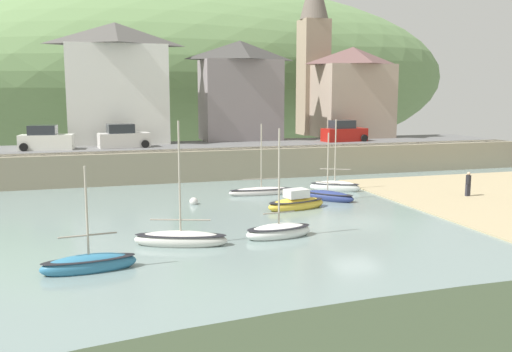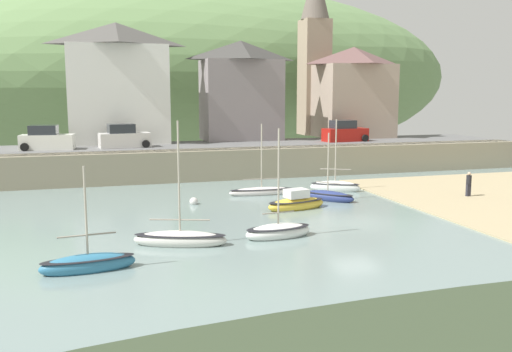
# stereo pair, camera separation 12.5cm
# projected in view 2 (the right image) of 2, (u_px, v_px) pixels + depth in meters

# --- Properties ---
(ground) EXTENTS (48.00, 41.00, 0.61)m
(ground) POSITION_uv_depth(u_px,v_px,m) (500.00, 270.00, 22.02)
(ground) COLOR gray
(quay_seawall) EXTENTS (48.00, 9.40, 2.40)m
(quay_seawall) POSITION_uv_depth(u_px,v_px,m) (261.00, 160.00, 47.08)
(quay_seawall) COLOR gray
(quay_seawall) RESTS_ON ground
(hillside_backdrop) EXTENTS (80.00, 44.00, 25.85)m
(hillside_backdrop) POSITION_uv_depth(u_px,v_px,m) (186.00, 76.00, 81.70)
(hillside_backdrop) COLOR #698C55
(hillside_backdrop) RESTS_ON ground
(waterfront_building_left) EXTENTS (8.83, 5.92, 10.57)m
(waterfront_building_left) POSITION_uv_depth(u_px,v_px,m) (118.00, 83.00, 50.29)
(waterfront_building_left) COLOR white
(waterfront_building_left) RESTS_ON ground
(waterfront_building_centre) EXTENTS (7.58, 4.84, 9.28)m
(waterfront_building_centre) POSITION_uv_depth(u_px,v_px,m) (241.00, 90.00, 53.61)
(waterfront_building_centre) COLOR gray
(waterfront_building_centre) RESTS_ON ground
(waterfront_building_right) EXTENTS (7.35, 6.05, 8.96)m
(waterfront_building_right) POSITION_uv_depth(u_px,v_px,m) (353.00, 92.00, 56.94)
(waterfront_building_right) COLOR tan
(waterfront_building_right) RESTS_ON ground
(church_with_spire) EXTENTS (3.00, 3.00, 17.76)m
(church_with_spire) POSITION_uv_depth(u_px,v_px,m) (315.00, 47.00, 59.30)
(church_with_spire) COLOR tan
(church_with_spire) RESTS_ON ground
(motorboat_with_cabin) EXTENTS (3.21, 3.43, 4.58)m
(motorboat_with_cabin) POSITION_uv_depth(u_px,v_px,m) (328.00, 196.00, 36.81)
(motorboat_with_cabin) COLOR navy
(motorboat_with_cabin) RESTS_ON ground
(sailboat_tall_mast) EXTENTS (3.54, 1.69, 5.51)m
(sailboat_tall_mast) POSITION_uv_depth(u_px,v_px,m) (278.00, 231.00, 27.55)
(sailboat_tall_mast) COLOR white
(sailboat_tall_mast) RESTS_ON ground
(sailboat_nearest_shore) EXTENTS (3.55, 2.46, 5.31)m
(sailboat_nearest_shore) POSITION_uv_depth(u_px,v_px,m) (335.00, 187.00, 40.16)
(sailboat_nearest_shore) COLOR white
(sailboat_nearest_shore) RESTS_ON ground
(sailboat_blue_trim) EXTENTS (4.06, 2.15, 1.40)m
(sailboat_blue_trim) POSITION_uv_depth(u_px,v_px,m) (296.00, 203.00, 34.14)
(sailboat_blue_trim) COLOR gold
(sailboat_blue_trim) RESTS_ON ground
(rowboat_small_beached) EXTENTS (4.59, 1.08, 5.00)m
(rowboat_small_beached) POSITION_uv_depth(u_px,v_px,m) (262.00, 191.00, 38.79)
(rowboat_small_beached) COLOR silver
(rowboat_small_beached) RESTS_ON ground
(sailboat_white_hull) EXTENTS (4.49, 2.53, 5.95)m
(sailboat_white_hull) POSITION_uv_depth(u_px,v_px,m) (180.00, 239.00, 26.15)
(sailboat_white_hull) COLOR silver
(sailboat_white_hull) RESTS_ON ground
(sailboat_far_left) EXTENTS (3.82, 1.44, 4.40)m
(sailboat_far_left) POSITION_uv_depth(u_px,v_px,m) (88.00, 264.00, 22.42)
(sailboat_far_left) COLOR teal
(sailboat_far_left) RESTS_ON ground
(parked_car_near_slipway) EXTENTS (4.27, 2.17, 1.95)m
(parked_car_near_slipway) POSITION_uv_depth(u_px,v_px,m) (47.00, 140.00, 45.04)
(parked_car_near_slipway) COLOR white
(parked_car_near_slipway) RESTS_ON ground
(parked_car_by_wall) EXTENTS (4.27, 2.16, 1.95)m
(parked_car_by_wall) POSITION_uv_depth(u_px,v_px,m) (124.00, 138.00, 46.75)
(parked_car_by_wall) COLOR silver
(parked_car_by_wall) RESTS_ON ground
(parked_car_end_of_row) EXTENTS (4.25, 2.10, 1.95)m
(parked_car_end_of_row) POSITION_uv_depth(u_px,v_px,m) (345.00, 133.00, 52.40)
(parked_car_end_of_row) COLOR #AF1A14
(parked_car_end_of_row) RESTS_ON ground
(person_near_water) EXTENTS (0.34, 0.34, 1.62)m
(person_near_water) POSITION_uv_depth(u_px,v_px,m) (469.00, 183.00, 37.61)
(person_near_water) COLOR #282833
(person_near_water) RESTS_ON ground
(mooring_buoy) EXTENTS (0.54, 0.54, 0.54)m
(mooring_buoy) POSITION_uv_depth(u_px,v_px,m) (194.00, 202.00, 35.55)
(mooring_buoy) COLOR silver
(mooring_buoy) RESTS_ON ground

